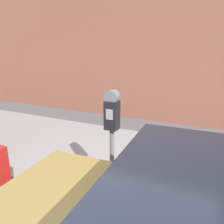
{
  "coord_description": "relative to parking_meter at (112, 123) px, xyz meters",
  "views": [
    {
      "loc": [
        1.04,
        -1.28,
        2.02
      ],
      "look_at": [
        -0.05,
        1.05,
        1.31
      ],
      "focal_mm": 35.0,
      "sensor_mm": 36.0,
      "label": 1
    }
  ],
  "objects": [
    {
      "name": "sidewalk",
      "position": [
        0.05,
        1.15,
        -1.11
      ],
      "size": [
        24.0,
        2.8,
        0.13
      ],
      "color": "#9E9B96",
      "rests_on": "ground_plane"
    },
    {
      "name": "building_facade",
      "position": [
        0.05,
        4.09,
        1.4
      ],
      "size": [
        24.0,
        0.3,
        5.15
      ],
      "color": "#935642",
      "rests_on": "ground_plane"
    },
    {
      "name": "parking_meter",
      "position": [
        0.0,
        0.0,
        0.0
      ],
      "size": [
        0.17,
        0.15,
        1.46
      ],
      "color": "slate",
      "rests_on": "sidewalk"
    }
  ]
}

